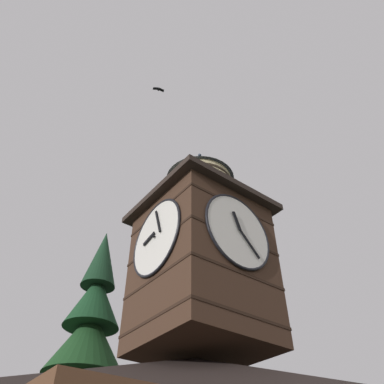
{
  "coord_description": "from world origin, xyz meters",
  "views": [
    {
      "loc": [
        6.95,
        8.64,
        2.0
      ],
      "look_at": [
        -0.76,
        -1.49,
        12.74
      ],
      "focal_mm": 36.12,
      "sensor_mm": 36.0,
      "label": 1
    }
  ],
  "objects": [
    {
      "name": "flying_bird_high",
      "position": [
        0.49,
        -3.04,
        20.91
      ],
      "size": [
        0.66,
        0.38,
        0.13
      ],
      "color": "black"
    },
    {
      "name": "clock_tower",
      "position": [
        -1.05,
        -1.28,
        9.86
      ],
      "size": [
        4.74,
        4.74,
        9.14
      ],
      "color": "#422B1E",
      "rests_on": "building_main"
    }
  ]
}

